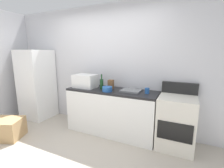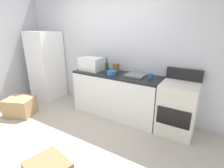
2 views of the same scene
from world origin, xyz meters
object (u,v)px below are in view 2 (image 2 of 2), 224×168
Objects in this scene: cardboard_box_large at (20,106)px; mixing_bowl at (112,73)px; coffee_mug at (151,76)px; wine_bottle at (107,67)px; refrigerator at (46,65)px; microwave at (91,64)px; knife_block at (116,68)px; stove_oven at (177,108)px.

mixing_bowl is at bearing 28.50° from cardboard_box_large.
coffee_mug reaches higher than mixing_bowl.
refrigerator is at bearing -179.47° from wine_bottle.
microwave is 0.55m from knife_block.
refrigerator is 2.75m from coffee_mug.
cardboard_box_large is at bearing -159.75° from stove_oven.
cardboard_box_large is (-1.70, -0.92, -0.76)m from mixing_bowl.
mixing_bowl is at bearing -2.99° from refrigerator.
refrigerator is 3.29m from stove_oven.
wine_bottle is 0.91m from coffee_mug.
knife_block is at bearing 12.21° from microwave.
refrigerator reaches higher than knife_block.
microwave is 1.75m from cardboard_box_large.
knife_block reaches higher than coffee_mug.
cardboard_box_large is (-2.94, -1.08, -0.28)m from stove_oven.
cardboard_box_large is at bearing -145.08° from knife_block.
cardboard_box_large is at bearing -71.97° from refrigerator.
microwave is 1.30m from coffee_mug.
wine_bottle reaches higher than knife_block.
knife_block is 2.18m from cardboard_box_large.
refrigerator reaches higher than mixing_bowl.
cardboard_box_large is at bearing -151.50° from mixing_bowl.
microwave is 4.60× the size of coffee_mug.
cardboard_box_large is (0.33, -1.03, -0.65)m from refrigerator.
coffee_mug is (2.75, 0.06, 0.11)m from refrigerator.
microwave reaches higher than stove_oven.
wine_bottle reaches higher than microwave.
coffee_mug is at bearing 24.32° from cardboard_box_large.
coffee_mug is 0.19× the size of cardboard_box_large.
stove_oven is 1.38m from knife_block.
coffee_mug is (0.91, 0.05, -0.06)m from wine_bottle.
mixing_bowl is at bearing -80.62° from knife_block.
mixing_bowl is (0.04, -0.24, -0.04)m from knife_block.
refrigerator is at bearing -176.27° from knife_block.
coffee_mug is at bearing 13.31° from mixing_bowl.
wine_bottle is 2.01m from cardboard_box_large.
stove_oven is 1.90m from microwave.
knife_block is 0.24m from mixing_bowl.
knife_block is at bearing 174.97° from coffee_mug.
refrigerator is 1.47m from microwave.
wine_bottle is at bearing -177.07° from coffee_mug.
refrigerator is 2.04m from mixing_bowl.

